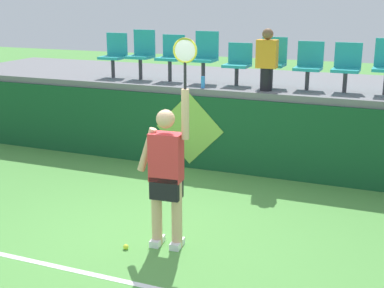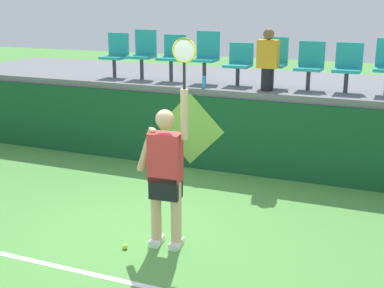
% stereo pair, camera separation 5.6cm
% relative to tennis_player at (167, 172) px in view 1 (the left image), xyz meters
% --- Properties ---
extents(ground_plane, '(40.00, 40.00, 0.00)m').
position_rel_tennis_player_xyz_m(ground_plane, '(-0.32, 0.18, -0.96)').
color(ground_plane, '#519342').
extents(court_back_wall, '(12.45, 0.20, 1.30)m').
position_rel_tennis_player_xyz_m(court_back_wall, '(-0.32, 3.05, -0.31)').
color(court_back_wall, '#144C28').
rests_on(court_back_wall, ground_plane).
extents(spectator_platform, '(12.45, 2.91, 0.12)m').
position_rel_tennis_player_xyz_m(spectator_platform, '(-0.32, 4.46, 0.40)').
color(spectator_platform, slate).
rests_on(spectator_platform, court_back_wall).
extents(court_baseline_stripe, '(11.21, 0.08, 0.01)m').
position_rel_tennis_player_xyz_m(court_baseline_stripe, '(-0.32, -0.97, -0.95)').
color(court_baseline_stripe, white).
rests_on(court_baseline_stripe, ground_plane).
extents(tennis_player, '(0.75, 0.29, 2.53)m').
position_rel_tennis_player_xyz_m(tennis_player, '(0.00, 0.00, 0.00)').
color(tennis_player, white).
rests_on(tennis_player, ground_plane).
extents(tennis_ball, '(0.07, 0.07, 0.07)m').
position_rel_tennis_player_xyz_m(tennis_ball, '(-0.42, -0.29, -0.92)').
color(tennis_ball, '#D1E533').
rests_on(tennis_ball, ground_plane).
extents(water_bottle, '(0.07, 0.07, 0.20)m').
position_rel_tennis_player_xyz_m(water_bottle, '(-0.75, 3.13, 0.56)').
color(water_bottle, '#338CE5').
rests_on(water_bottle, spectator_platform).
extents(stadium_chair_0, '(0.44, 0.42, 0.85)m').
position_rel_tennis_player_xyz_m(stadium_chair_0, '(-2.82, 3.70, 0.93)').
color(stadium_chair_0, '#38383D').
rests_on(stadium_chair_0, spectator_platform).
extents(stadium_chair_1, '(0.44, 0.42, 0.92)m').
position_rel_tennis_player_xyz_m(stadium_chair_1, '(-2.22, 3.70, 0.98)').
color(stadium_chair_1, '#38383D').
rests_on(stadium_chair_1, spectator_platform).
extents(stadium_chair_2, '(0.44, 0.42, 0.84)m').
position_rel_tennis_player_xyz_m(stadium_chair_2, '(-1.60, 3.69, 0.95)').
color(stadium_chair_2, '#38383D').
rests_on(stadium_chair_2, spectator_platform).
extents(stadium_chair_3, '(0.44, 0.42, 0.92)m').
position_rel_tennis_player_xyz_m(stadium_chair_3, '(-0.94, 3.70, 0.98)').
color(stadium_chair_3, '#38383D').
rests_on(stadium_chair_3, spectator_platform).
extents(stadium_chair_4, '(0.44, 0.42, 0.74)m').
position_rel_tennis_player_xyz_m(stadium_chair_4, '(-0.30, 3.69, 0.87)').
color(stadium_chair_4, '#38383D').
rests_on(stadium_chair_4, spectator_platform).
extents(stadium_chair_5, '(0.44, 0.42, 0.86)m').
position_rel_tennis_player_xyz_m(stadium_chair_5, '(0.32, 3.70, 0.94)').
color(stadium_chair_5, '#38383D').
rests_on(stadium_chair_5, spectator_platform).
extents(stadium_chair_6, '(0.44, 0.42, 0.80)m').
position_rel_tennis_player_xyz_m(stadium_chair_6, '(0.95, 3.69, 0.90)').
color(stadium_chair_6, '#38383D').
rests_on(stadium_chair_6, spectator_platform).
extents(stadium_chair_7, '(0.44, 0.42, 0.80)m').
position_rel_tennis_player_xyz_m(stadium_chair_7, '(1.57, 3.69, 0.90)').
color(stadium_chair_7, '#38383D').
rests_on(stadium_chair_7, spectator_platform).
extents(spectator_0, '(0.34, 0.20, 1.03)m').
position_rel_tennis_player_xyz_m(spectator_0, '(0.32, 3.29, 0.99)').
color(spectator_0, black).
rests_on(spectator_0, spectator_platform).
extents(wall_signage_mount, '(1.27, 0.01, 1.35)m').
position_rel_tennis_player_xyz_m(wall_signage_mount, '(-0.93, 2.95, -0.96)').
color(wall_signage_mount, '#144C28').
rests_on(wall_signage_mount, ground_plane).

